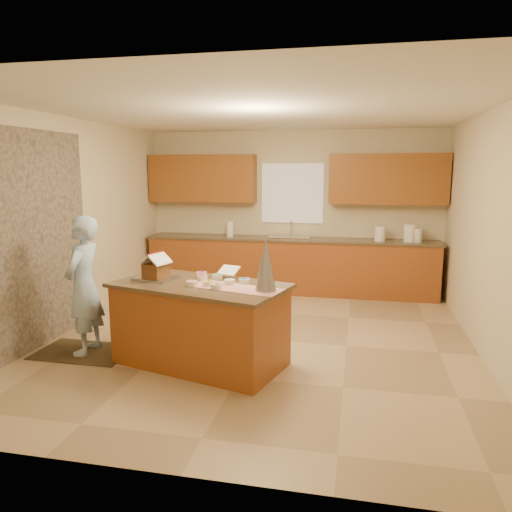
# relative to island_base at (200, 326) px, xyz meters

# --- Properties ---
(floor) EXTENTS (5.50, 5.50, 0.00)m
(floor) POSITION_rel_island_base_xyz_m (0.48, 0.86, -0.42)
(floor) COLOR tan
(floor) RESTS_ON ground
(ceiling) EXTENTS (5.50, 5.50, 0.00)m
(ceiling) POSITION_rel_island_base_xyz_m (0.48, 0.86, 2.28)
(ceiling) COLOR silver
(ceiling) RESTS_ON floor
(wall_back) EXTENTS (5.50, 5.50, 0.00)m
(wall_back) POSITION_rel_island_base_xyz_m (0.48, 3.61, 0.93)
(wall_back) COLOR beige
(wall_back) RESTS_ON floor
(wall_front) EXTENTS (5.50, 5.50, 0.00)m
(wall_front) POSITION_rel_island_base_xyz_m (0.48, -1.89, 0.93)
(wall_front) COLOR beige
(wall_front) RESTS_ON floor
(wall_left) EXTENTS (5.50, 5.50, 0.00)m
(wall_left) POSITION_rel_island_base_xyz_m (-2.02, 0.86, 0.93)
(wall_left) COLOR beige
(wall_left) RESTS_ON floor
(wall_right) EXTENTS (5.50, 5.50, 0.00)m
(wall_right) POSITION_rel_island_base_xyz_m (2.98, 0.86, 0.93)
(wall_right) COLOR beige
(wall_right) RESTS_ON floor
(stone_accent) EXTENTS (0.00, 2.50, 2.50)m
(stone_accent) POSITION_rel_island_base_xyz_m (-2.00, 0.06, 0.83)
(stone_accent) COLOR gray
(stone_accent) RESTS_ON wall_left
(window_curtain) EXTENTS (1.05, 0.03, 1.00)m
(window_curtain) POSITION_rel_island_base_xyz_m (0.48, 3.58, 1.23)
(window_curtain) COLOR white
(window_curtain) RESTS_ON wall_back
(back_counter_base) EXTENTS (4.80, 0.60, 0.88)m
(back_counter_base) POSITION_rel_island_base_xyz_m (0.48, 3.31, 0.02)
(back_counter_base) COLOR brown
(back_counter_base) RESTS_ON floor
(back_counter_top) EXTENTS (4.85, 0.63, 0.04)m
(back_counter_top) POSITION_rel_island_base_xyz_m (0.48, 3.31, 0.48)
(back_counter_top) COLOR brown
(back_counter_top) RESTS_ON back_counter_base
(upper_cabinet_left) EXTENTS (1.85, 0.35, 0.80)m
(upper_cabinet_left) POSITION_rel_island_base_xyz_m (-1.07, 3.43, 1.48)
(upper_cabinet_left) COLOR brown
(upper_cabinet_left) RESTS_ON wall_back
(upper_cabinet_right) EXTENTS (1.85, 0.35, 0.80)m
(upper_cabinet_right) POSITION_rel_island_base_xyz_m (2.03, 3.43, 1.48)
(upper_cabinet_right) COLOR brown
(upper_cabinet_right) RESTS_ON wall_back
(sink) EXTENTS (0.70, 0.45, 0.12)m
(sink) POSITION_rel_island_base_xyz_m (0.48, 3.31, 0.47)
(sink) COLOR silver
(sink) RESTS_ON back_counter_top
(faucet) EXTENTS (0.03, 0.03, 0.28)m
(faucet) POSITION_rel_island_base_xyz_m (0.48, 3.49, 0.64)
(faucet) COLOR silver
(faucet) RESTS_ON back_counter_top
(island_base) EXTENTS (1.88, 1.28, 0.84)m
(island_base) POSITION_rel_island_base_xyz_m (0.00, 0.00, 0.00)
(island_base) COLOR brown
(island_base) RESTS_ON floor
(island_top) EXTENTS (1.98, 1.37, 0.04)m
(island_top) POSITION_rel_island_base_xyz_m (-0.00, 0.00, 0.44)
(island_top) COLOR brown
(island_top) RESTS_ON island_base
(table_runner) EXTENTS (1.01, 0.58, 0.01)m
(table_runner) POSITION_rel_island_base_xyz_m (0.41, -0.11, 0.46)
(table_runner) COLOR #AF1F0C
(table_runner) RESTS_ON island_top
(baking_tray) EXTENTS (0.51, 0.43, 0.02)m
(baking_tray) POSITION_rel_island_base_xyz_m (-0.52, 0.09, 0.47)
(baking_tray) COLOR silver
(baking_tray) RESTS_ON island_top
(cookbook) EXTENTS (0.25, 0.21, 0.09)m
(cookbook) POSITION_rel_island_base_xyz_m (0.23, 0.31, 0.54)
(cookbook) COLOR white
(cookbook) RESTS_ON island_top
(tinsel_tree) EXTENTS (0.26, 0.26, 0.52)m
(tinsel_tree) POSITION_rel_island_base_xyz_m (0.73, -0.15, 0.72)
(tinsel_tree) COLOR #B6B5C2
(tinsel_tree) RESTS_ON island_top
(rug) EXTENTS (1.05, 0.68, 0.01)m
(rug) POSITION_rel_island_base_xyz_m (-1.40, 0.03, -0.41)
(rug) COLOR black
(rug) RESTS_ON floor
(boy) EXTENTS (0.40, 0.58, 1.54)m
(boy) POSITION_rel_island_base_xyz_m (-1.35, 0.03, 0.36)
(boy) COLOR #A6C6EB
(boy) RESTS_ON rug
(canister_a) EXTENTS (0.17, 0.17, 0.23)m
(canister_a) POSITION_rel_island_base_xyz_m (1.94, 3.31, 0.62)
(canister_a) COLOR white
(canister_a) RESTS_ON back_counter_top
(canister_b) EXTENTS (0.19, 0.19, 0.28)m
(canister_b) POSITION_rel_island_base_xyz_m (2.40, 3.31, 0.64)
(canister_b) COLOR white
(canister_b) RESTS_ON back_counter_top
(canister_c) EXTENTS (0.15, 0.15, 0.21)m
(canister_c) POSITION_rel_island_base_xyz_m (2.51, 3.31, 0.61)
(canister_c) COLOR white
(canister_c) RESTS_ON back_counter_top
(paper_towel) EXTENTS (0.12, 0.12, 0.26)m
(paper_towel) POSITION_rel_island_base_xyz_m (-0.56, 3.31, 0.63)
(paper_towel) COLOR white
(paper_towel) RESTS_ON back_counter_top
(gingerbread_house) EXTENTS (0.32, 0.33, 0.27)m
(gingerbread_house) POSITION_rel_island_base_xyz_m (-0.52, 0.09, 0.58)
(gingerbread_house) COLOR brown
(gingerbread_house) RESTS_ON baking_tray
(candy_bowls) EXTENTS (0.65, 0.64, 0.05)m
(candy_bowls) POSITION_rel_island_base_xyz_m (0.14, 0.06, 0.48)
(candy_bowls) COLOR #A6376B
(candy_bowls) RESTS_ON island_top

